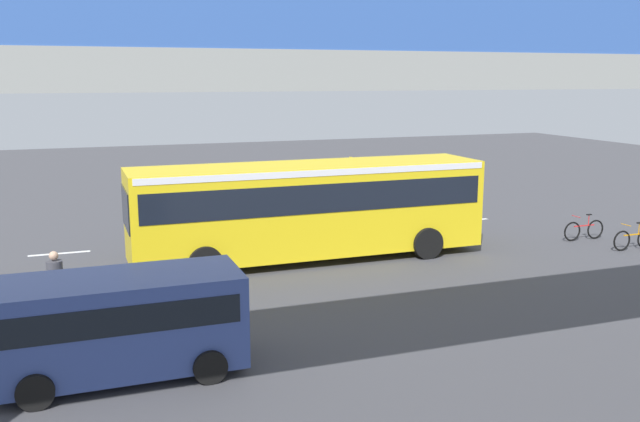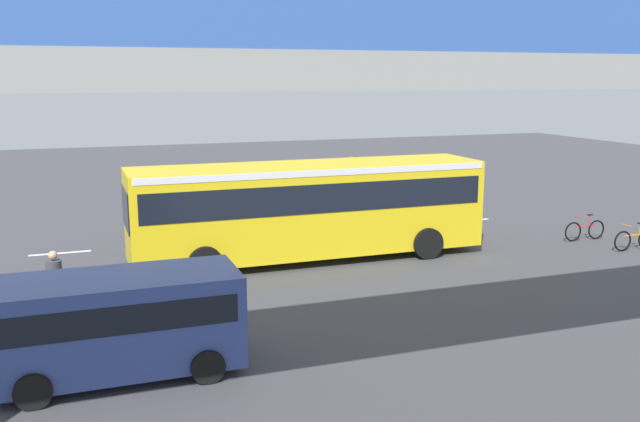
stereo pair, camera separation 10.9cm
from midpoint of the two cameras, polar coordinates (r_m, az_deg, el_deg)
ground at (r=23.89m, az=-1.12°, el=-3.26°), size 80.00×80.00×0.00m
city_bus at (r=22.35m, az=-0.78°, el=0.68°), size 11.54×2.85×3.15m
parked_van at (r=14.38m, az=-16.19°, el=-8.57°), size 4.80×2.17×2.05m
bicycle_orange at (r=26.22m, az=24.72°, el=-2.16°), size 1.77×0.44×0.96m
bicycle_red at (r=27.08m, az=21.19°, el=-1.50°), size 1.77×0.44×0.96m
pedestrian at (r=17.99m, az=-20.92°, el=-5.90°), size 0.38×0.38×1.79m
traffic_sign at (r=27.20m, az=2.88°, el=2.54°), size 0.08×0.60×2.80m
lane_dash_leftmost at (r=29.44m, az=12.22°, el=-0.77°), size 2.00×0.20×0.01m
lane_dash_left at (r=27.55m, az=5.14°, el=-1.37°), size 2.00×0.20×0.01m
lane_dash_centre at (r=26.15m, az=-2.84°, el=-2.01°), size 2.00×0.20×0.01m
lane_dash_right at (r=25.31m, az=-11.54°, el=-2.67°), size 2.00×0.20×0.01m
lane_dash_rightmost at (r=25.08m, az=-20.62°, el=-3.29°), size 2.00×0.20×0.01m
pedestrian_overpass at (r=11.98m, az=18.65°, el=8.17°), size 24.58×2.60×7.33m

